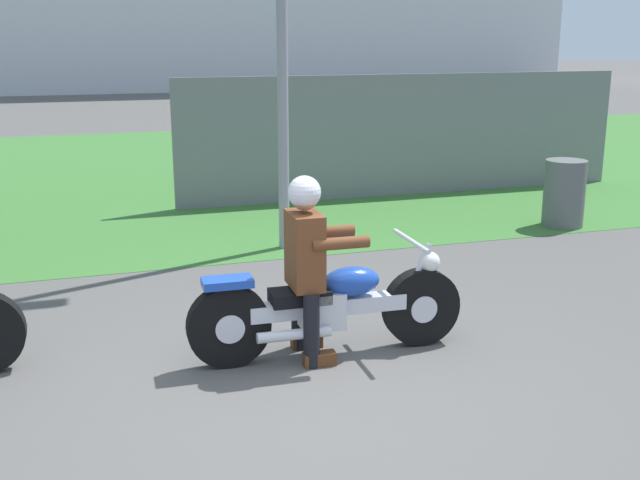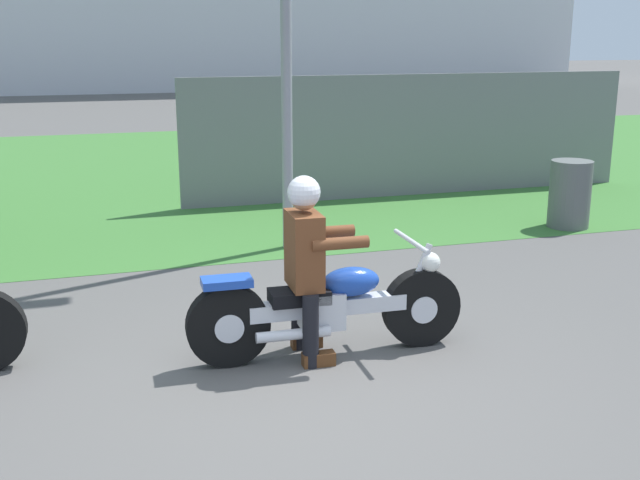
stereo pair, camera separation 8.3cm
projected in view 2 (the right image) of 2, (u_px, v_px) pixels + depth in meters
The scene contains 6 objects.
ground at pixel (296, 398), 5.19m from camera, with size 120.00×120.00×0.00m, color #565451.
grass_verge at pixel (158, 172), 13.74m from camera, with size 60.00×12.00×0.01m, color #3D7533.
motorcycle_lead at pixel (329, 307), 5.81m from camera, with size 2.12×0.66×0.86m.
rider_lead at pixel (307, 254), 5.66m from camera, with size 0.56×0.48×1.39m.
trash_can at pixel (570, 194), 9.72m from camera, with size 0.51×0.51×0.84m, color #595E5B.
fence_segment at pixel (414, 135), 11.58m from camera, with size 7.00×0.06×1.80m, color slate.
Camera 2 is at (-1.24, -4.59, 2.36)m, focal length 43.61 mm.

